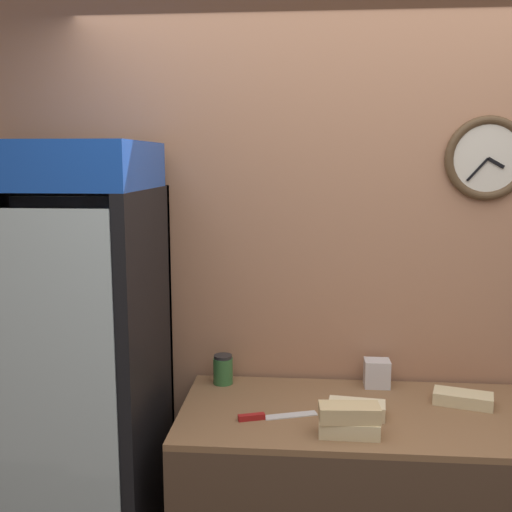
{
  "coord_description": "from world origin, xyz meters",
  "views": [
    {
      "loc": [
        -0.25,
        -1.38,
        1.89
      ],
      "look_at": [
        -0.44,
        0.96,
        1.51
      ],
      "focal_mm": 42.0,
      "sensor_mm": 36.0,
      "label": 1
    }
  ],
  "objects": [
    {
      "name": "sandwich_stack_bottom",
      "position": [
        -0.08,
        0.68,
        0.93
      ],
      "size": [
        0.22,
        0.1,
        0.06
      ],
      "color": "beige",
      "rests_on": "prep_counter"
    },
    {
      "name": "napkin_dispenser",
      "position": [
        0.08,
        1.17,
        0.96
      ],
      "size": [
        0.11,
        0.09,
        0.12
      ],
      "color": "silver",
      "rests_on": "prep_counter"
    },
    {
      "name": "sandwich_flat_left",
      "position": [
        -0.04,
        0.85,
        0.93
      ],
      "size": [
        0.23,
        0.13,
        0.06
      ],
      "color": "beige",
      "rests_on": "prep_counter"
    },
    {
      "name": "chefs_knife",
      "position": [
        -0.39,
        0.8,
        0.91
      ],
      "size": [
        0.31,
        0.13,
        0.02
      ],
      "color": "silver",
      "rests_on": "prep_counter"
    },
    {
      "name": "sandwich_stack_middle",
      "position": [
        -0.08,
        0.68,
        0.99
      ],
      "size": [
        0.22,
        0.11,
        0.06
      ],
      "color": "tan",
      "rests_on": "sandwich_stack_bottom"
    },
    {
      "name": "beverage_cooler",
      "position": [
        -1.23,
        0.95,
        1.07
      ],
      "size": [
        0.76,
        0.68,
        1.95
      ],
      "color": "black",
      "rests_on": "ground_plane"
    },
    {
      "name": "condiment_jar",
      "position": [
        -0.6,
        1.15,
        0.96
      ],
      "size": [
        0.09,
        0.09,
        0.13
      ],
      "color": "#336B38",
      "rests_on": "prep_counter"
    },
    {
      "name": "wall_back",
      "position": [
        0.0,
        1.29,
        1.35
      ],
      "size": [
        5.2,
        0.09,
        2.7
      ],
      "color": "#AD7A5B",
      "rests_on": "ground_plane"
    },
    {
      "name": "sandwich_flat_right",
      "position": [
        0.4,
        0.99,
        0.92
      ],
      "size": [
        0.25,
        0.17,
        0.05
      ],
      "color": "beige",
      "rests_on": "prep_counter"
    }
  ]
}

